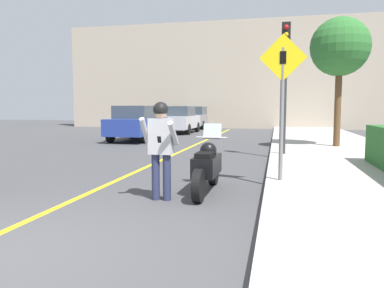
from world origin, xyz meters
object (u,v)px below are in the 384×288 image
(motorcycle, at_px, (207,167))
(parked_car_grey, at_px, (195,117))
(street_tree, at_px, (340,48))
(crossing_sign, at_px, (282,93))
(parked_car_silver, at_px, (180,119))
(traffic_light, at_px, (285,64))
(person_biker, at_px, (161,141))
(parked_car_blue, at_px, (137,123))

(motorcycle, height_order, parked_car_grey, parked_car_grey)
(motorcycle, bearing_deg, street_tree, 66.64)
(crossing_sign, relative_size, parked_car_silver, 0.68)
(traffic_light, bearing_deg, person_biker, -109.98)
(parked_car_blue, bearing_deg, street_tree, -14.49)
(traffic_light, bearing_deg, street_tree, 55.44)
(crossing_sign, distance_m, parked_car_grey, 21.47)
(person_biker, relative_size, parked_car_blue, 0.40)
(motorcycle, bearing_deg, parked_car_silver, 106.40)
(parked_car_grey, bearing_deg, street_tree, -57.89)
(motorcycle, relative_size, street_tree, 0.45)
(person_biker, bearing_deg, crossing_sign, 36.09)
(street_tree, bearing_deg, parked_car_silver, 135.62)
(crossing_sign, height_order, parked_car_blue, crossing_sign)
(parked_car_blue, distance_m, parked_car_grey, 11.00)
(motorcycle, relative_size, crossing_sign, 0.74)
(person_biker, relative_size, parked_car_silver, 0.40)
(parked_car_blue, bearing_deg, parked_car_silver, 83.67)
(crossing_sign, height_order, street_tree, street_tree)
(person_biker, xyz_separation_m, street_tree, (4.11, 8.73, 2.74))
(parked_car_blue, bearing_deg, person_biker, -67.02)
(traffic_light, relative_size, parked_car_blue, 0.95)
(street_tree, bearing_deg, crossing_sign, -106.12)
(motorcycle, height_order, crossing_sign, crossing_sign)
(crossing_sign, bearing_deg, person_biker, -143.91)
(parked_car_grey, bearing_deg, motorcycle, -77.08)
(parked_car_silver, distance_m, parked_car_grey, 5.29)
(motorcycle, xyz_separation_m, parked_car_grey, (-4.87, 21.24, 0.37))
(person_biker, height_order, parked_car_silver, person_biker)
(parked_car_grey, bearing_deg, parked_car_silver, -88.08)
(person_biker, relative_size, parked_car_grey, 0.40)
(person_biker, bearing_deg, traffic_light, 70.02)
(traffic_light, xyz_separation_m, parked_car_grey, (-6.34, 16.12, -2.06))
(traffic_light, relative_size, parked_car_grey, 0.95)
(street_tree, distance_m, parked_car_grey, 15.92)
(person_biker, height_order, parked_car_blue, person_biker)
(motorcycle, bearing_deg, person_biker, -131.37)
(parked_car_blue, bearing_deg, crossing_sign, -55.03)
(traffic_light, height_order, parked_car_silver, traffic_light)
(street_tree, distance_m, parked_car_blue, 9.52)
(motorcycle, distance_m, street_tree, 9.29)
(crossing_sign, relative_size, traffic_light, 0.71)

